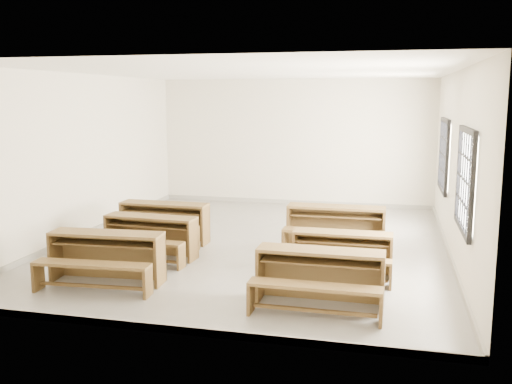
% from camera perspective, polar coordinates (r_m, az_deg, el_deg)
% --- Properties ---
extents(room, '(8.50, 8.50, 3.20)m').
position_cam_1_polar(room, '(10.46, 0.48, 6.17)').
color(room, gray).
rests_on(room, ground).
extents(desk_set_0, '(1.75, 0.99, 0.77)m').
position_cam_1_polar(desk_set_0, '(8.79, -14.83, -6.02)').
color(desk_set_0, brown).
rests_on(desk_set_0, ground).
extents(desk_set_1, '(1.66, 0.93, 0.73)m').
position_cam_1_polar(desk_set_1, '(9.99, -10.60, -4.13)').
color(desk_set_1, brown).
rests_on(desk_set_1, ground).
extents(desk_set_2, '(1.71, 0.91, 0.76)m').
position_cam_1_polar(desk_set_2, '(10.98, -9.25, -2.75)').
color(desk_set_2, brown).
rests_on(desk_set_2, ground).
extents(desk_set_3, '(1.69, 0.89, 0.76)m').
position_cam_1_polar(desk_set_3, '(7.65, 6.37, -8.13)').
color(desk_set_3, brown).
rests_on(desk_set_3, ground).
extents(desk_set_4, '(1.53, 0.79, 0.69)m').
position_cam_1_polar(desk_set_4, '(8.95, 8.60, -5.83)').
color(desk_set_4, brown).
rests_on(desk_set_4, ground).
extents(desk_set_5, '(1.77, 0.92, 0.79)m').
position_cam_1_polar(desk_set_5, '(10.46, 7.96, -3.24)').
color(desk_set_5, brown).
rests_on(desk_set_5, ground).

